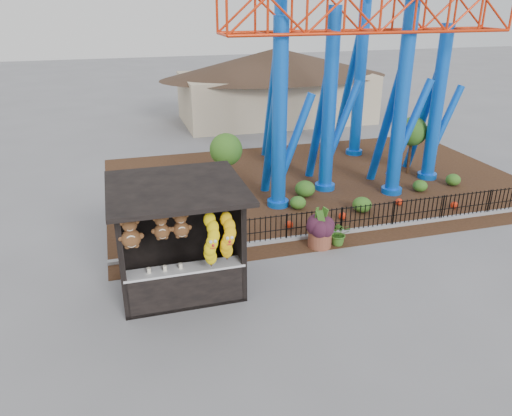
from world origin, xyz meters
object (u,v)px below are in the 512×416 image
object	(u,v)px
prize_booth	(180,242)
terracotta_planter	(320,238)
roller_coaster	(349,27)
potted_plant	(339,233)

from	to	relation	value
prize_booth	terracotta_planter	distance (m)	5.08
prize_booth	roller_coaster	world-z (taller)	roller_coaster
roller_coaster	potted_plant	world-z (taller)	roller_coaster
prize_booth	roller_coaster	distance (m)	11.98
prize_booth	terracotta_planter	world-z (taller)	prize_booth
roller_coaster	potted_plant	bearing A→B (deg)	-114.74
roller_coaster	terracotta_planter	bearing A→B (deg)	-119.98
terracotta_planter	potted_plant	xyz separation A→B (m)	(0.66, -0.06, 0.10)
prize_booth	potted_plant	xyz separation A→B (m)	(5.38, 1.38, -1.12)
prize_booth	terracotta_planter	xyz separation A→B (m)	(4.72, 1.44, -1.22)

